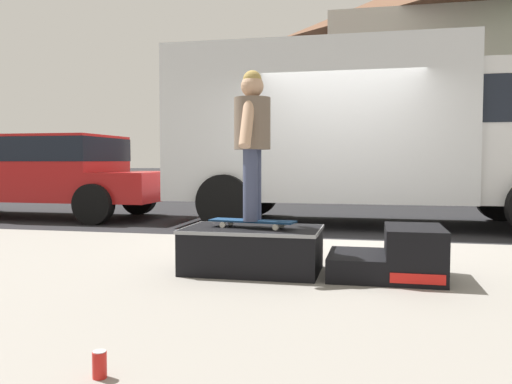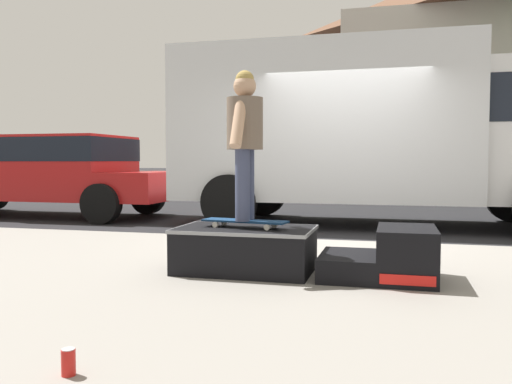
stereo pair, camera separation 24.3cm
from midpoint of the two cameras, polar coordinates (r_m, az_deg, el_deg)
ground_plane at (r=7.31m, az=7.64°, el=-5.45°), size 140.00×140.00×0.00m
sidewalk_slab at (r=4.37m, az=4.34°, el=-10.63°), size 50.00×5.00×0.12m
skate_box at (r=4.79m, az=-1.82°, el=-6.05°), size 1.22×0.75×0.40m
kicker_ramp at (r=4.65m, az=13.38°, el=-6.79°), size 0.96×0.74×0.44m
skateboard at (r=4.75m, az=-1.87°, el=-3.19°), size 0.80×0.31×0.07m
skater_kid at (r=4.72m, az=-1.89°, el=6.41°), size 0.32×0.68×1.33m
soda_can at (r=2.69m, az=-19.10°, el=-17.15°), size 0.07×0.07×0.13m
box_truck at (r=9.42m, az=11.90°, el=6.85°), size 6.91×2.63×3.05m
pickup_truck_red at (r=11.43m, az=-23.11°, el=1.98°), size 5.70×2.09×1.61m
house_behind at (r=21.61m, az=20.40°, el=11.47°), size 9.54×8.23×8.40m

